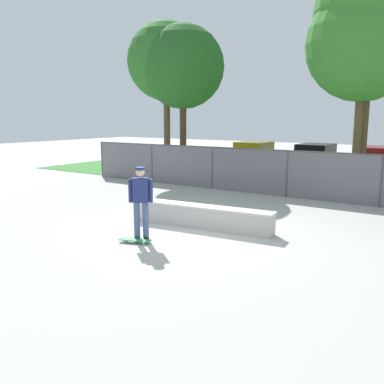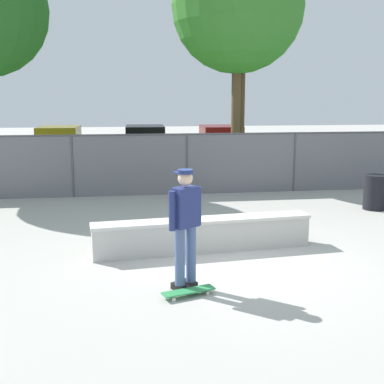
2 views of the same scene
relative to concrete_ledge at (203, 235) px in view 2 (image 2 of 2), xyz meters
name	(u,v)px [view 2 (image 2 of 2)]	position (x,y,z in m)	size (l,w,h in m)	color
ground_plane	(233,262)	(0.41, -0.73, -0.32)	(80.00, 80.00, 0.00)	#ADAAA3
grass_strip	(161,154)	(0.41, 15.83, -0.31)	(31.93, 20.00, 0.02)	#3D7A33
concrete_ledge	(203,235)	(0.00, 0.00, 0.00)	(4.21, 0.91, 0.63)	#B7B5AD
skateboarder	(185,223)	(-0.58, -1.84, 0.72)	(0.52, 0.42, 1.84)	black
skateboard	(188,291)	(-0.56, -2.11, -0.24)	(0.82, 0.43, 0.09)	#2D8C4C
chainlink_fence	(187,161)	(0.41, 5.53, 0.67)	(20.00, 0.07, 1.82)	#4C4C51
tree_mid	(238,6)	(2.40, 7.81, 5.47)	(4.38, 4.38, 7.99)	brown
car_yellow	(60,146)	(-4.06, 12.27, 0.52)	(2.11, 4.25, 1.66)	gold
car_black	(145,145)	(-0.51, 12.33, 0.52)	(2.11, 4.25, 1.66)	black
car_red	(220,145)	(2.67, 11.82, 0.52)	(2.11, 4.25, 1.66)	#B21E1E
trash_bin	(375,192)	(4.95, 2.83, 0.13)	(0.56, 0.56, 0.90)	black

